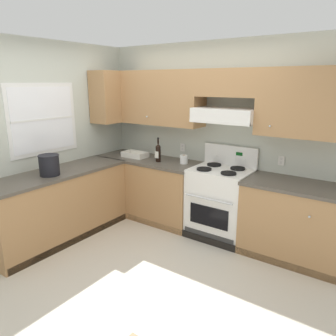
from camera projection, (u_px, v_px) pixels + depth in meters
name	position (u px, v px, depth m)	size (l,w,h in m)	color
ground_plane	(132.00, 266.00, 3.65)	(7.04, 7.04, 0.00)	beige
wall_back	(229.00, 124.00, 4.25)	(4.68, 0.57, 2.55)	beige
wall_left	(52.00, 133.00, 4.37)	(0.47, 4.00, 2.55)	beige
counter_back_run	(203.00, 200.00, 4.40)	(3.60, 0.65, 0.91)	#A87A4C
counter_left_run	(59.00, 205.00, 4.22)	(0.63, 1.91, 0.91)	#A87A4C
stove	(220.00, 202.00, 4.27)	(0.76, 0.62, 1.20)	white
wine_bottle	(158.00, 152.00, 4.60)	(0.07, 0.08, 0.35)	black
bowl	(135.00, 155.00, 4.91)	(0.38, 0.23, 0.08)	white
bucket	(49.00, 165.00, 3.92)	(0.25, 0.25, 0.26)	black
paper_towel_roll	(184.00, 159.00, 4.51)	(0.11, 0.11, 0.12)	white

